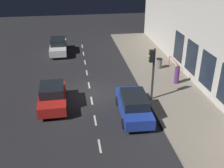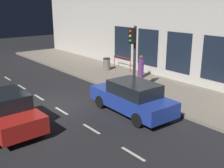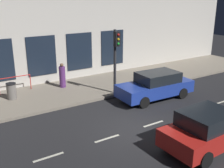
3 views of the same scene
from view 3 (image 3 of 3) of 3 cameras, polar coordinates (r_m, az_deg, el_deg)
name	(u,v)px [view 3 (image 3 of 3)]	position (r m, az deg, el deg)	size (l,w,h in m)	color
ground_plane	(137,129)	(12.69, 5.19, -9.36)	(60.00, 60.00, 0.00)	#232326
sidewalk	(77,90)	(17.60, -7.36, -1.22)	(4.50, 32.00, 0.15)	gray
building_facade	(58,25)	(19.07, -11.24, 12.00)	(0.65, 32.00, 7.90)	beige
lane_centre_line	(153,124)	(13.27, 8.64, -8.20)	(0.12, 27.20, 0.01)	beige
traffic_light	(116,52)	(15.96, 0.81, 6.72)	(0.50, 0.32, 3.83)	#2D2D30
parked_car_1	(156,85)	(16.22, 9.10, -0.30)	(2.03, 4.64, 1.58)	#1E389E
parked_car_2	(208,129)	(11.54, 19.37, -8.94)	(1.98, 3.94, 1.58)	red
pedestrian_0	(62,76)	(17.84, -10.33, 1.59)	(0.55, 0.55, 1.59)	#5B2D70
trash_bin	(11,91)	(16.62, -20.25, -1.38)	(0.55, 0.55, 0.94)	slate
red_railing	(15,81)	(17.71, -19.65, 0.66)	(0.05, 1.95, 0.97)	red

